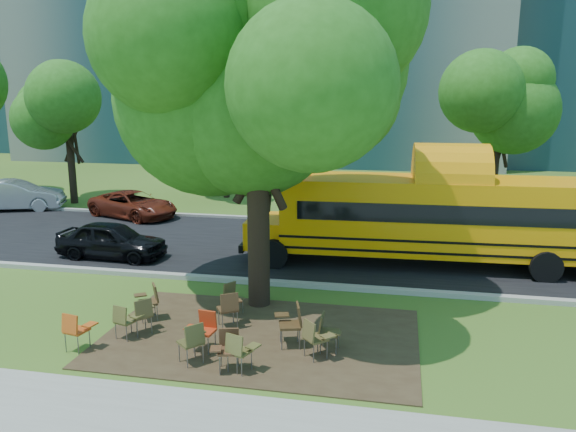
% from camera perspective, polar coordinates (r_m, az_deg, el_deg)
% --- Properties ---
extents(ground, '(160.00, 160.00, 0.00)m').
position_cam_1_polar(ground, '(13.66, -6.45, -10.94)').
color(ground, '#3A581B').
rests_on(ground, ground).
extents(dirt_patch, '(7.00, 4.50, 0.03)m').
position_cam_1_polar(dirt_patch, '(12.96, -2.83, -12.15)').
color(dirt_patch, '#382819').
rests_on(dirt_patch, ground).
extents(asphalt_road, '(80.00, 8.00, 0.04)m').
position_cam_1_polar(asphalt_road, '(20.05, -0.35, -3.14)').
color(asphalt_road, black).
rests_on(asphalt_road, ground).
extents(kerb_near, '(80.00, 0.25, 0.14)m').
position_cam_1_polar(kerb_near, '(16.32, -3.23, -6.66)').
color(kerb_near, gray).
rests_on(kerb_near, ground).
extents(kerb_far, '(80.00, 0.25, 0.14)m').
position_cam_1_polar(kerb_far, '(23.95, 1.65, -0.44)').
color(kerb_far, gray).
rests_on(kerb_far, ground).
extents(building_main, '(38.00, 16.00, 22.00)m').
position_cam_1_polar(building_main, '(49.69, -2.72, 18.88)').
color(building_main, slate).
rests_on(building_main, ground).
extents(bg_tree_0, '(5.20, 5.20, 7.18)m').
position_cam_1_polar(bg_tree_0, '(29.59, -21.54, 9.97)').
color(bg_tree_0, black).
rests_on(bg_tree_0, ground).
extents(bg_tree_2, '(4.80, 4.80, 6.62)m').
position_cam_1_polar(bg_tree_2, '(29.33, -6.45, 10.03)').
color(bg_tree_2, black).
rests_on(bg_tree_2, ground).
extents(bg_tree_3, '(5.60, 5.60, 7.84)m').
position_cam_1_polar(bg_tree_3, '(26.23, 20.69, 10.83)').
color(bg_tree_3, black).
rests_on(bg_tree_3, ground).
extents(main_tree, '(7.17, 7.17, 9.48)m').
position_cam_1_polar(main_tree, '(13.79, -3.20, 14.42)').
color(main_tree, black).
rests_on(main_tree, ground).
extents(school_bus, '(11.55, 2.99, 2.80)m').
position_cam_1_polar(school_bus, '(18.20, 15.53, -0.02)').
color(school_bus, orange).
rests_on(school_bus, ground).
extents(chair_0, '(0.65, 0.51, 0.88)m').
position_cam_1_polar(chair_0, '(12.89, -20.77, -10.57)').
color(chair_0, '#BA4A13').
rests_on(chair_0, ground).
extents(chair_1, '(0.63, 0.50, 0.82)m').
position_cam_1_polar(chair_1, '(13.13, -16.25, -9.96)').
color(chair_1, brown).
rests_on(chair_1, ground).
extents(chair_2, '(0.62, 0.78, 0.91)m').
position_cam_1_polar(chair_2, '(11.70, -9.63, -12.19)').
color(chair_2, '#48421F').
rests_on(chair_2, ground).
extents(chair_3, '(0.61, 0.51, 0.86)m').
position_cam_1_polar(chair_3, '(12.28, -8.51, -11.06)').
color(chair_3, '#AB2E12').
rests_on(chair_3, ground).
extents(chair_4, '(0.68, 0.53, 0.85)m').
position_cam_1_polar(chair_4, '(11.26, -5.00, -13.28)').
color(chair_4, brown).
rests_on(chair_4, ground).
extents(chair_5, '(0.58, 0.61, 0.86)m').
position_cam_1_polar(chair_5, '(11.39, -6.17, -12.97)').
color(chair_5, '#4E2F1C').
rests_on(chair_5, ground).
extents(chair_6, '(0.72, 0.66, 0.97)m').
position_cam_1_polar(chair_6, '(12.28, 0.46, -10.56)').
color(chair_6, '#402C17').
rests_on(chair_6, ground).
extents(chair_7, '(0.74, 0.59, 0.86)m').
position_cam_1_polar(chair_7, '(11.75, 2.71, -12.05)').
color(chair_7, brown).
rests_on(chair_7, ground).
extents(chair_8, '(0.60, 0.76, 0.88)m').
position_cam_1_polar(chair_8, '(13.28, -14.56, -9.44)').
color(chair_8, '#504322').
rests_on(chair_8, ground).
extents(chair_9, '(0.75, 0.60, 0.90)m').
position_cam_1_polar(chair_9, '(14.06, -13.84, -8.11)').
color(chair_9, '#48331A').
rests_on(chair_9, ground).
extents(chair_10, '(0.53, 0.67, 0.79)m').
position_cam_1_polar(chair_10, '(14.10, -5.73, -8.01)').
color(chair_10, '#4A4020').
rests_on(chair_10, ground).
extents(chair_11, '(0.60, 0.75, 0.91)m').
position_cam_1_polar(chair_11, '(13.25, -5.97, -9.07)').
color(chair_11, '#4D321B').
rests_on(chair_11, ground).
extents(chair_12, '(0.50, 0.56, 0.86)m').
position_cam_1_polar(chair_12, '(12.08, 3.99, -11.39)').
color(chair_12, '#45391D').
rests_on(chair_12, ground).
extents(black_car, '(3.70, 1.63, 1.24)m').
position_cam_1_polar(black_car, '(19.50, -17.47, -2.36)').
color(black_car, black).
rests_on(black_car, ground).
extents(bg_car_silver, '(4.58, 2.93, 1.42)m').
position_cam_1_polar(bg_car_silver, '(29.12, -26.03, 1.89)').
color(bg_car_silver, '#9B9BA0').
rests_on(bg_car_silver, ground).
extents(bg_car_red, '(4.62, 3.36, 1.17)m').
position_cam_1_polar(bg_car_red, '(25.59, -15.45, 1.12)').
color(bg_car_red, '#53190E').
rests_on(bg_car_red, ground).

